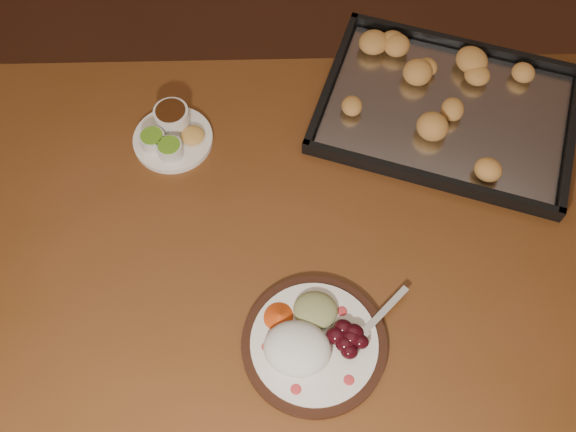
# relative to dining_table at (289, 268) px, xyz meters

# --- Properties ---
(ground) EXTENTS (4.00, 4.00, 0.00)m
(ground) POSITION_rel_dining_table_xyz_m (-0.21, 0.06, -0.65)
(ground) COLOR #4F2B1B
(ground) RESTS_ON ground
(dining_table) EXTENTS (1.65, 1.18, 0.75)m
(dining_table) POSITION_rel_dining_table_xyz_m (0.00, 0.00, 0.00)
(dining_table) COLOR brown
(dining_table) RESTS_ON ground
(dinner_plate) EXTENTS (0.27, 0.25, 0.06)m
(dinner_plate) POSITION_rel_dining_table_xyz_m (0.07, -0.18, 0.12)
(dinner_plate) COLOR black
(dinner_plate) RESTS_ON dining_table
(condiment_saucer) EXTENTS (0.16, 0.16, 0.05)m
(condiment_saucer) POSITION_rel_dining_table_xyz_m (-0.27, 0.19, 0.12)
(condiment_saucer) COLOR white
(condiment_saucer) RESTS_ON dining_table
(baking_tray) EXTENTS (0.55, 0.44, 0.05)m
(baking_tray) POSITION_rel_dining_table_xyz_m (0.26, 0.35, 0.11)
(baking_tray) COLOR black
(baking_tray) RESTS_ON dining_table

